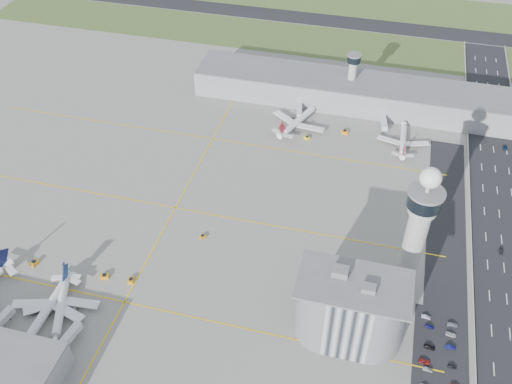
% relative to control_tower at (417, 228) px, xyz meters
% --- Properties ---
extents(ground, '(1000.00, 1000.00, 0.00)m').
position_rel_control_tower_xyz_m(ground, '(-72.00, -8.00, -35.04)').
color(ground, gray).
extents(grass_strip_0, '(480.00, 50.00, 0.08)m').
position_rel_control_tower_xyz_m(grass_strip_0, '(-92.00, 217.00, -35.00)').
color(grass_strip_0, '#4A5E2C').
rests_on(grass_strip_0, ground).
extents(runway, '(480.00, 22.00, 0.10)m').
position_rel_control_tower_xyz_m(runway, '(-92.00, 254.00, -34.98)').
color(runway, black).
rests_on(runway, ground).
extents(highway, '(28.00, 500.00, 0.10)m').
position_rel_control_tower_xyz_m(highway, '(43.00, -8.00, -34.99)').
color(highway, black).
rests_on(highway, ground).
extents(barrier_left, '(0.60, 500.00, 1.20)m').
position_rel_control_tower_xyz_m(barrier_left, '(29.00, -8.00, -34.44)').
color(barrier_left, '#9E9E99').
rests_on(barrier_left, ground).
extents(landside_road, '(18.00, 260.00, 0.08)m').
position_rel_control_tower_xyz_m(landside_road, '(18.00, -18.00, -35.00)').
color(landside_road, black).
rests_on(landside_road, ground).
extents(parking_lot, '(20.00, 44.00, 0.10)m').
position_rel_control_tower_xyz_m(parking_lot, '(16.00, -30.00, -34.99)').
color(parking_lot, black).
rests_on(parking_lot, ground).
extents(taxiway_line_h_0, '(260.00, 0.60, 0.01)m').
position_rel_control_tower_xyz_m(taxiway_line_h_0, '(-112.00, -38.00, -35.04)').
color(taxiway_line_h_0, yellow).
rests_on(taxiway_line_h_0, ground).
extents(taxiway_line_h_1, '(260.00, 0.60, 0.01)m').
position_rel_control_tower_xyz_m(taxiway_line_h_1, '(-112.00, 22.00, -35.04)').
color(taxiway_line_h_1, yellow).
rests_on(taxiway_line_h_1, ground).
extents(taxiway_line_h_2, '(260.00, 0.60, 0.01)m').
position_rel_control_tower_xyz_m(taxiway_line_h_2, '(-112.00, 82.00, -35.04)').
color(taxiway_line_h_2, yellow).
rests_on(taxiway_line_h_2, ground).
extents(taxiway_line_v, '(0.60, 260.00, 0.01)m').
position_rel_control_tower_xyz_m(taxiway_line_v, '(-112.00, 22.00, -35.04)').
color(taxiway_line_v, yellow).
rests_on(taxiway_line_v, ground).
extents(control_tower, '(14.00, 14.00, 64.50)m').
position_rel_control_tower_xyz_m(control_tower, '(0.00, 0.00, 0.00)').
color(control_tower, '#ADAAA5').
rests_on(control_tower, ground).
extents(secondary_tower, '(8.60, 8.60, 31.90)m').
position_rel_control_tower_xyz_m(secondary_tower, '(-42.00, 142.00, -16.24)').
color(secondary_tower, '#ADAAA5').
rests_on(secondary_tower, ground).
extents(admin_building, '(42.00, 24.00, 33.50)m').
position_rel_control_tower_xyz_m(admin_building, '(-20.01, -30.00, -19.74)').
color(admin_building, '#B2B2B7').
rests_on(admin_building, ground).
extents(terminal_pier, '(210.00, 32.00, 15.80)m').
position_rel_control_tower_xyz_m(terminal_pier, '(-32.00, 140.00, -27.14)').
color(terminal_pier, gray).
rests_on(terminal_pier, ground).
extents(airplane_near_b, '(32.71, 38.45, 10.73)m').
position_rel_control_tower_xyz_m(airplane_near_b, '(-139.36, -51.65, -29.67)').
color(airplane_near_b, white).
rests_on(airplane_near_b, ground).
extents(airplane_near_c, '(42.27, 45.42, 10.26)m').
position_rel_control_tower_xyz_m(airplane_near_c, '(-134.72, -48.77, -29.91)').
color(airplane_near_c, white).
rests_on(airplane_near_c, ground).
extents(airplane_far_a, '(46.83, 50.28, 11.35)m').
position_rel_control_tower_xyz_m(airplane_far_a, '(-67.25, 108.13, -29.37)').
color(airplane_far_a, white).
rests_on(airplane_far_a, ground).
extents(airplane_far_b, '(30.51, 35.52, 9.68)m').
position_rel_control_tower_xyz_m(airplane_far_b, '(-6.65, 104.68, -30.20)').
color(airplane_far_b, white).
rests_on(airplane_far_b, ground).
extents(jet_bridge_near_2, '(5.39, 14.31, 5.70)m').
position_rel_control_tower_xyz_m(jet_bridge_near_2, '(-125.00, -69.00, -32.19)').
color(jet_bridge_near_2, silver).
rests_on(jet_bridge_near_2, ground).
extents(jet_bridge_far_0, '(5.39, 14.31, 5.70)m').
position_rel_control_tower_xyz_m(jet_bridge_far_0, '(-70.00, 124.00, -32.19)').
color(jet_bridge_far_0, silver).
rests_on(jet_bridge_far_0, ground).
extents(jet_bridge_far_1, '(5.39, 14.31, 5.70)m').
position_rel_control_tower_xyz_m(jet_bridge_far_1, '(-20.00, 124.00, -32.19)').
color(jet_bridge_far_1, silver).
rests_on(jet_bridge_far_1, ground).
extents(tug_0, '(3.36, 4.17, 2.12)m').
position_rel_control_tower_xyz_m(tug_0, '(-159.47, -28.73, -33.98)').
color(tug_0, orange).
rests_on(tug_0, ground).
extents(tug_1, '(4.10, 3.49, 2.02)m').
position_rel_control_tower_xyz_m(tug_1, '(-125.85, -27.85, -34.03)').
color(tug_1, orange).
rests_on(tug_1, ground).
extents(tug_2, '(2.77, 3.58, 1.88)m').
position_rel_control_tower_xyz_m(tug_2, '(-113.78, -27.02, -34.10)').
color(tug_2, orange).
rests_on(tug_2, ground).
extents(tug_3, '(3.23, 3.28, 1.59)m').
position_rel_control_tower_xyz_m(tug_3, '(-92.32, 5.97, -34.25)').
color(tug_3, orange).
rests_on(tug_3, ground).
extents(tug_4, '(3.83, 3.60, 1.84)m').
position_rel_control_tower_xyz_m(tug_4, '(-59.81, 95.65, -34.12)').
color(tug_4, yellow).
rests_on(tug_4, ground).
extents(tug_5, '(3.77, 2.67, 2.13)m').
position_rel_control_tower_xyz_m(tug_5, '(-39.77, 106.63, -33.98)').
color(tug_5, '#F89400').
rests_on(tug_5, ground).
extents(car_lot_1, '(3.66, 1.37, 1.20)m').
position_rel_control_tower_xyz_m(car_lot_1, '(11.75, -38.74, -34.44)').
color(car_lot_1, gray).
rests_on(car_lot_1, ground).
extents(car_lot_2, '(4.48, 2.23, 1.22)m').
position_rel_control_tower_xyz_m(car_lot_2, '(10.45, -35.67, -34.43)').
color(car_lot_2, maroon).
rests_on(car_lot_2, ground).
extents(car_lot_3, '(4.48, 2.37, 1.24)m').
position_rel_control_tower_xyz_m(car_lot_3, '(12.17, -28.50, -34.42)').
color(car_lot_3, black).
rests_on(car_lot_3, ground).
extents(car_lot_4, '(3.71, 1.97, 1.20)m').
position_rel_control_tower_xyz_m(car_lot_4, '(11.87, -18.71, -34.44)').
color(car_lot_4, navy).
rests_on(car_lot_4, ground).
extents(car_lot_5, '(3.72, 1.59, 1.19)m').
position_rel_control_tower_xyz_m(car_lot_5, '(10.33, -14.35, -34.44)').
color(car_lot_5, silver).
rests_on(car_lot_5, ground).
extents(car_lot_8, '(3.41, 1.64, 1.12)m').
position_rel_control_tower_xyz_m(car_lot_8, '(20.70, -35.06, -34.48)').
color(car_lot_8, black).
rests_on(car_lot_8, ground).
extents(car_lot_9, '(4.04, 1.70, 1.30)m').
position_rel_control_tower_xyz_m(car_lot_9, '(20.01, -26.61, -34.39)').
color(car_lot_9, navy).
rests_on(car_lot_9, ground).
extents(car_lot_10, '(4.39, 2.57, 1.15)m').
position_rel_control_tower_xyz_m(car_lot_10, '(20.16, -20.54, -34.47)').
color(car_lot_10, silver).
rests_on(car_lot_10, ground).
extents(car_lot_11, '(4.44, 2.14, 1.25)m').
position_rel_control_tower_xyz_m(car_lot_11, '(20.71, -15.48, -34.42)').
color(car_lot_11, gray).
rests_on(car_lot_11, ground).
extents(car_hw_1, '(1.56, 3.96, 1.28)m').
position_rel_control_tower_xyz_m(car_hw_1, '(42.14, 31.62, -34.40)').
color(car_hw_1, black).
rests_on(car_hw_1, ground).
extents(car_hw_2, '(2.12, 4.56, 1.26)m').
position_rel_control_tower_xyz_m(car_hw_2, '(49.16, 114.39, -34.41)').
color(car_hw_2, '#0E294B').
rests_on(car_hw_2, ground).
extents(car_hw_4, '(1.92, 3.58, 1.16)m').
position_rel_control_tower_xyz_m(car_hw_4, '(34.99, 173.79, -34.46)').
color(car_hw_4, '#9496A7').
rests_on(car_hw_4, ground).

